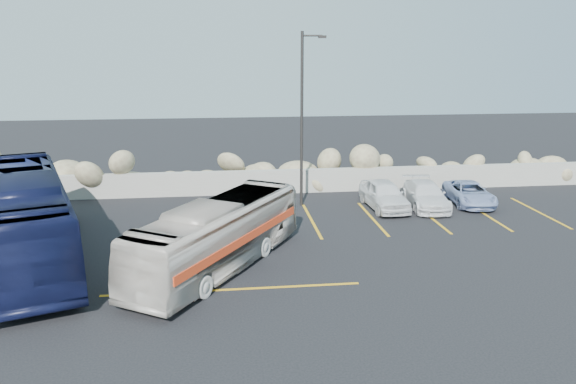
{
  "coord_description": "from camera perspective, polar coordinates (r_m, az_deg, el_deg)",
  "views": [
    {
      "loc": [
        -1.22,
        -15.98,
        7.26
      ],
      "look_at": [
        1.2,
        4.0,
        2.09
      ],
      "focal_mm": 35.0,
      "sensor_mm": 36.0,
      "label": 1
    }
  ],
  "objects": [
    {
      "name": "ground",
      "position": [
        17.59,
        -2.35,
        -9.98
      ],
      "size": [
        90.0,
        90.0,
        0.0
      ],
      "primitive_type": "plane",
      "color": "black",
      "rests_on": "ground"
    },
    {
      "name": "seawall",
      "position": [
        28.78,
        -4.29,
        0.99
      ],
      "size": [
        60.0,
        0.4,
        1.2
      ],
      "primitive_type": "cube",
      "color": "gray",
      "rests_on": "ground"
    },
    {
      "name": "riprap_pile",
      "position": [
        29.8,
        -4.42,
        2.83
      ],
      "size": [
        54.0,
        2.8,
        2.6
      ],
      "primitive_type": null,
      "color": "#928060",
      "rests_on": "ground"
    },
    {
      "name": "parking_lines",
      "position": [
        23.48,
        7.93,
        -3.73
      ],
      "size": [
        18.16,
        9.36,
        0.01
      ],
      "color": "gold",
      "rests_on": "ground"
    },
    {
      "name": "lamppost",
      "position": [
        25.92,
        1.53,
        7.83
      ],
      "size": [
        1.14,
        0.18,
        8.0
      ],
      "color": "#2E2B29",
      "rests_on": "ground"
    },
    {
      "name": "vintage_bus",
      "position": [
        19.0,
        -7.1,
        -4.4
      ],
      "size": [
        6.16,
        8.16,
        2.34
      ],
      "primitive_type": "imported",
      "rotation": [
        0.0,
        0.0,
        -0.56
      ],
      "color": "beige",
      "rests_on": "ground"
    },
    {
      "name": "tour_coach",
      "position": [
        21.54,
        -25.17,
        -2.35
      ],
      "size": [
        6.18,
        11.42,
        3.12
      ],
      "primitive_type": "imported",
      "rotation": [
        0.0,
        0.0,
        0.34
      ],
      "color": "#101436",
      "rests_on": "ground"
    },
    {
      "name": "car_a",
      "position": [
        26.45,
        9.73,
        -0.25
      ],
      "size": [
        1.75,
        3.95,
        1.32
      ],
      "primitive_type": "imported",
      "rotation": [
        0.0,
        0.0,
        0.05
      ],
      "color": "white",
      "rests_on": "ground"
    },
    {
      "name": "car_c",
      "position": [
        27.07,
        13.79,
        -0.3
      ],
      "size": [
        1.98,
        4.13,
        1.16
      ],
      "primitive_type": "imported",
      "rotation": [
        0.0,
        0.0,
        -0.09
      ],
      "color": "white",
      "rests_on": "ground"
    },
    {
      "name": "car_d",
      "position": [
        28.22,
        17.95,
        -0.12
      ],
      "size": [
        2.09,
        3.91,
        1.05
      ],
      "primitive_type": "imported",
      "rotation": [
        0.0,
        0.0,
        -0.1
      ],
      "color": "#8EA0CA",
      "rests_on": "ground"
    }
  ]
}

